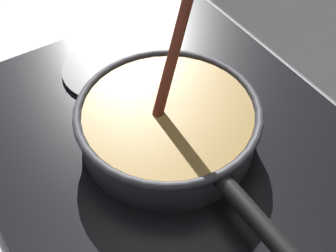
{
  "coord_description": "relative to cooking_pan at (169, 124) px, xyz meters",
  "views": [
    {
      "loc": [
        0.46,
        -0.05,
        0.51
      ],
      "look_at": [
        0.1,
        0.18,
        0.04
      ],
      "focal_mm": 51.64,
      "sensor_mm": 36.0,
      "label": 1
    }
  ],
  "objects": [
    {
      "name": "burner_ring",
      "position": [
        -0.0,
        -0.0,
        -0.03
      ],
      "size": [
        0.19,
        0.19,
        0.01
      ],
      "primitive_type": "torus",
      "color": "#592D0C",
      "rests_on": "hob_plate"
    },
    {
      "name": "ground",
      "position": [
        -0.1,
        -0.18,
        -0.07
      ],
      "size": [
        2.4,
        1.6,
        0.04
      ],
      "primitive_type": "cube",
      "color": "#B7B7BC"
    },
    {
      "name": "hob_plate",
      "position": [
        -0.0,
        -0.0,
        -0.04
      ],
      "size": [
        0.56,
        0.48,
        0.01
      ],
      "primitive_type": "cube",
      "color": "black",
      "rests_on": "ground"
    },
    {
      "name": "cooking_pan",
      "position": [
        0.0,
        0.0,
        0.0
      ],
      "size": [
        0.4,
        0.24,
        0.27
      ],
      "color": "#38383D",
      "rests_on": "hob_plate"
    },
    {
      "name": "spare_burner",
      "position": [
        -0.17,
        -0.0,
        -0.03
      ],
      "size": [
        0.15,
        0.15,
        0.01
      ],
      "primitive_type": "cylinder",
      "color": "#262628",
      "rests_on": "hob_plate"
    }
  ]
}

